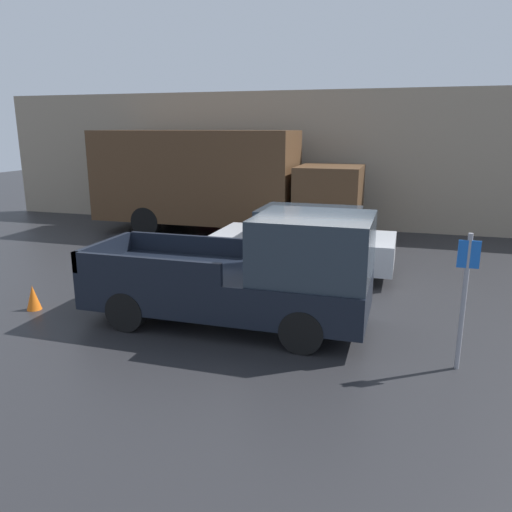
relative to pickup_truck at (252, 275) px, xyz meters
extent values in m
plane|color=#232326|center=(0.78, 0.81, -0.96)|extent=(60.00, 60.00, 0.00)
cube|color=gray|center=(0.78, 9.62, 1.43)|extent=(28.00, 0.15, 4.77)
cube|color=black|center=(-0.49, 0.00, -0.29)|extent=(5.08, 1.95, 0.69)
cube|color=#28333D|center=(1.09, 0.00, 0.59)|extent=(1.93, 1.83, 1.07)
cube|color=black|center=(-1.63, 0.92, 0.24)|extent=(2.80, 0.10, 0.38)
cube|color=black|center=(-1.63, -0.92, 0.24)|extent=(2.80, 0.10, 0.38)
cube|color=black|center=(-2.98, 0.00, 0.24)|extent=(0.10, 1.95, 0.38)
cylinder|color=black|center=(1.09, 0.86, -0.60)|extent=(0.72, 0.26, 0.72)
cylinder|color=black|center=(1.09, -0.86, -0.60)|extent=(0.72, 0.26, 0.72)
cylinder|color=black|center=(-2.06, 0.86, -0.60)|extent=(0.72, 0.26, 0.72)
cylinder|color=black|center=(-2.06, -0.86, -0.60)|extent=(0.72, 0.26, 0.72)
cube|color=#B7BABF|center=(0.20, 3.67, -0.33)|extent=(4.35, 1.95, 0.69)
cube|color=#28333D|center=(0.33, 3.67, 0.34)|extent=(2.39, 1.72, 0.63)
cylinder|color=black|center=(1.55, 4.55, -0.62)|extent=(0.67, 0.22, 0.67)
cylinder|color=black|center=(1.55, 2.79, -0.62)|extent=(0.67, 0.22, 0.67)
cylinder|color=black|center=(-1.15, 4.55, -0.62)|extent=(0.67, 0.22, 0.67)
cylinder|color=black|center=(-1.15, 2.79, -0.62)|extent=(0.67, 0.22, 0.67)
cube|color=#4C331E|center=(0.23, 7.45, 0.46)|extent=(1.95, 2.25, 1.90)
cube|color=#4C331E|center=(-4.29, 7.45, 0.99)|extent=(6.73, 2.37, 2.96)
cylinder|color=black|center=(-0.12, 8.50, -0.47)|extent=(0.98, 0.30, 0.98)
cylinder|color=black|center=(-0.12, 6.40, -0.47)|extent=(0.98, 0.30, 0.98)
cylinder|color=black|center=(-5.66, 8.50, -0.47)|extent=(0.98, 0.30, 0.98)
cylinder|color=black|center=(-5.66, 6.40, -0.47)|extent=(0.98, 0.30, 0.98)
cylinder|color=gray|center=(3.43, -0.74, 0.08)|extent=(0.07, 0.07, 2.07)
cube|color=blue|center=(3.43, -0.76, 0.81)|extent=(0.30, 0.02, 0.40)
cube|color=red|center=(-4.60, 9.30, -0.45)|extent=(0.45, 0.40, 1.01)
cone|color=orange|center=(-4.39, -0.47, -0.71)|extent=(0.28, 0.28, 0.50)
camera|label=1|loc=(2.51, -8.14, 2.53)|focal=35.00mm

